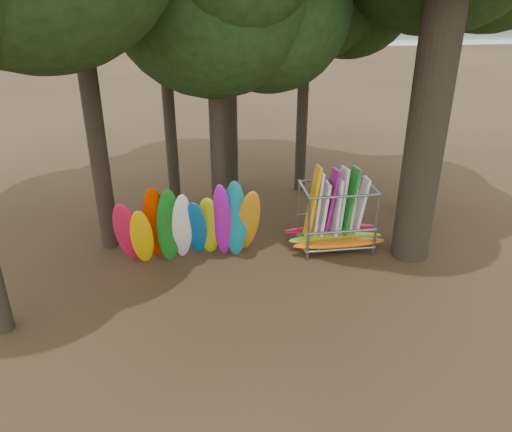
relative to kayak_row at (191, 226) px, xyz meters
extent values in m
plane|color=#47331E|center=(2.26, -1.11, -1.36)|extent=(120.00, 120.00, 0.00)
plane|color=gray|center=(2.26, 58.89, -1.36)|extent=(160.00, 160.00, 0.00)
cube|color=black|center=(2.26, 108.89, 0.64)|extent=(160.00, 4.00, 4.00)
cylinder|color=black|center=(-2.76, 1.79, 5.29)|extent=(0.58, 0.58, 13.30)
cylinder|color=black|center=(-0.56, 4.85, 4.49)|extent=(0.45, 0.45, 11.71)
cylinder|color=black|center=(1.84, 6.60, 4.99)|extent=(0.66, 0.66, 12.72)
cylinder|color=black|center=(4.77, 5.91, 3.70)|extent=(0.46, 0.46, 10.12)
cylinder|color=black|center=(0.97, 1.37, 3.36)|extent=(0.45, 0.45, 9.45)
cylinder|color=black|center=(8.28, 3.00, 4.76)|extent=(0.47, 0.47, 12.26)
cylinder|color=black|center=(7.09, -0.30, 5.98)|extent=(1.18, 1.18, 14.70)
ellipsoid|color=red|center=(-1.89, -0.10, -0.06)|extent=(0.80, 1.75, 2.73)
ellipsoid|color=#F5B504|center=(-1.48, -0.15, -0.21)|extent=(0.72, 1.43, 2.44)
ellipsoid|color=#C32F00|center=(-1.08, 0.17, 0.08)|extent=(0.78, 1.47, 3.01)
ellipsoid|color=#176F1D|center=(-0.67, -0.05, 0.05)|extent=(0.89, 1.23, 2.91)
ellipsoid|color=white|center=(-0.26, -0.17, 0.05)|extent=(0.78, 1.90, 2.99)
ellipsoid|color=#0A5EA7|center=(0.15, -0.03, -0.10)|extent=(0.81, 1.94, 2.67)
ellipsoid|color=#B7BE13|center=(0.56, 0.17, -0.13)|extent=(0.86, 1.52, 2.60)
ellipsoid|color=#A913AD|center=(0.96, -0.03, 0.11)|extent=(0.78, 1.60, 3.08)
ellipsoid|color=#11818D|center=(1.37, 0.02, 0.12)|extent=(0.84, 1.24, 3.05)
ellipsoid|color=orange|center=(1.78, 0.08, -0.01)|extent=(0.82, 1.86, 2.86)
ellipsoid|color=#DC5D0C|center=(4.77, 0.00, -0.94)|extent=(3.09, 0.55, 0.24)
ellipsoid|color=#97BD19|center=(4.77, 0.39, -0.94)|extent=(3.22, 0.55, 0.24)
ellipsoid|color=#176833|center=(4.77, 0.71, -0.94)|extent=(2.60, 0.55, 0.24)
ellipsoid|color=red|center=(4.77, 1.07, -0.94)|extent=(3.24, 0.55, 0.24)
cube|color=#E6A30C|center=(3.94, 0.64, 0.07)|extent=(0.54, 0.79, 2.88)
cube|color=white|center=(4.15, 0.82, -0.07)|extent=(0.39, 0.79, 2.62)
cube|color=silver|center=(4.36, 0.68, -0.24)|extent=(0.40, 0.75, 2.29)
cube|color=#881675|center=(4.56, 0.81, -0.03)|extent=(0.62, 0.82, 2.68)
cube|color=silver|center=(4.77, 0.63, -0.16)|extent=(0.34, 0.79, 2.44)
cube|color=silver|center=(4.98, 0.82, -0.02)|extent=(0.39, 0.81, 2.72)
cube|color=#1A7722|center=(5.18, 0.62, 0.02)|extent=(0.62, 0.83, 2.78)
cube|color=white|center=(5.39, 0.83, -0.08)|extent=(0.37, 0.77, 2.61)
cube|color=silver|center=(5.60, 0.65, -0.17)|extent=(0.54, 0.74, 2.40)
camera|label=1|loc=(0.05, -13.88, 6.74)|focal=35.00mm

